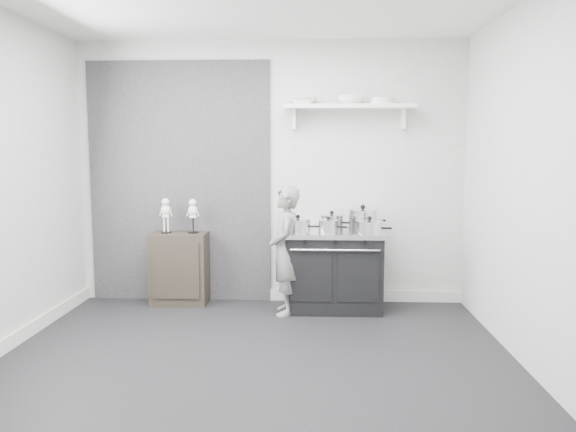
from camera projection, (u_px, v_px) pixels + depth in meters
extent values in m
plane|color=black|center=(253.00, 363.00, 4.20)|extent=(4.00, 4.00, 0.00)
cube|color=#B1B1AE|center=(270.00, 173.00, 5.83)|extent=(4.00, 0.02, 2.70)
cube|color=#B1B1AE|center=(204.00, 211.00, 2.26)|extent=(4.00, 0.02, 2.70)
cube|color=#B1B1AE|center=(534.00, 184.00, 3.96)|extent=(0.02, 3.60, 2.70)
cube|color=black|center=(180.00, 183.00, 5.87)|extent=(1.90, 0.02, 2.50)
cube|color=silver|center=(365.00, 296.00, 5.92)|extent=(2.00, 0.03, 0.12)
cube|color=white|center=(349.00, 107.00, 5.59)|extent=(1.30, 0.26, 0.04)
cube|color=white|center=(294.00, 119.00, 5.70)|extent=(0.03, 0.12, 0.20)
cube|color=white|center=(403.00, 119.00, 5.65)|extent=(0.03, 0.12, 0.20)
cube|color=black|center=(333.00, 272.00, 5.60)|extent=(0.93, 0.56, 0.75)
cube|color=silver|center=(334.00, 233.00, 5.55)|extent=(0.99, 0.60, 0.05)
cube|color=black|center=(311.00, 277.00, 5.33)|extent=(0.39, 0.02, 0.49)
cube|color=black|center=(358.00, 277.00, 5.31)|extent=(0.39, 0.02, 0.49)
cylinder|color=silver|center=(335.00, 250.00, 5.26)|extent=(0.84, 0.02, 0.02)
cylinder|color=black|center=(305.00, 242.00, 5.28)|extent=(0.04, 0.03, 0.04)
cylinder|color=black|center=(335.00, 242.00, 5.27)|extent=(0.04, 0.03, 0.04)
cylinder|color=black|center=(365.00, 242.00, 5.26)|extent=(0.04, 0.03, 0.04)
cube|color=black|center=(180.00, 268.00, 5.80)|extent=(0.57, 0.33, 0.74)
imported|color=slate|center=(285.00, 251.00, 5.41)|extent=(0.33, 0.47, 1.25)
cylinder|color=silver|center=(298.00, 226.00, 5.44)|extent=(0.24, 0.24, 0.12)
cylinder|color=silver|center=(298.00, 220.00, 5.43)|extent=(0.24, 0.24, 0.01)
sphere|color=black|center=(298.00, 217.00, 5.43)|extent=(0.04, 0.04, 0.04)
cylinder|color=black|center=(314.00, 226.00, 5.43)|extent=(0.10, 0.02, 0.02)
cylinder|color=silver|center=(332.00, 223.00, 5.65)|extent=(0.24, 0.24, 0.13)
cylinder|color=silver|center=(332.00, 215.00, 5.64)|extent=(0.24, 0.24, 0.01)
sphere|color=black|center=(332.00, 213.00, 5.64)|extent=(0.04, 0.04, 0.04)
cylinder|color=black|center=(347.00, 223.00, 5.65)|extent=(0.10, 0.02, 0.02)
cylinder|color=silver|center=(363.00, 220.00, 5.61)|extent=(0.28, 0.28, 0.19)
cylinder|color=silver|center=(363.00, 210.00, 5.60)|extent=(0.29, 0.29, 0.01)
sphere|color=black|center=(363.00, 207.00, 5.59)|extent=(0.05, 0.05, 0.05)
cylinder|color=black|center=(381.00, 220.00, 5.60)|extent=(0.10, 0.02, 0.02)
cylinder|color=silver|center=(369.00, 228.00, 5.33)|extent=(0.25, 0.25, 0.11)
cylinder|color=silver|center=(369.00, 221.00, 5.33)|extent=(0.26, 0.26, 0.01)
sphere|color=black|center=(369.00, 218.00, 5.32)|extent=(0.04, 0.04, 0.04)
cylinder|color=black|center=(387.00, 228.00, 5.33)|extent=(0.10, 0.02, 0.02)
cylinder|color=silver|center=(328.00, 227.00, 5.40)|extent=(0.19, 0.19, 0.11)
cylinder|color=silver|center=(328.00, 221.00, 5.40)|extent=(0.20, 0.20, 0.01)
sphere|color=black|center=(328.00, 218.00, 5.39)|extent=(0.03, 0.03, 0.03)
cylinder|color=black|center=(342.00, 227.00, 5.40)|extent=(0.10, 0.02, 0.02)
imported|color=white|center=(303.00, 101.00, 5.60)|extent=(0.29, 0.29, 0.07)
imported|color=white|center=(350.00, 100.00, 5.58)|extent=(0.26, 0.26, 0.08)
cylinder|color=silver|center=(382.00, 101.00, 5.57)|extent=(0.24, 0.24, 0.06)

